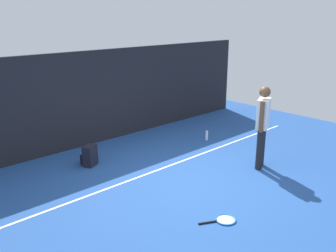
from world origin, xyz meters
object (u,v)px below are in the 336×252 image
tennis_racket (224,220)px  water_bottle (207,135)px  backpack (89,156)px  tennis_player (263,122)px

tennis_racket → water_bottle: size_ratio=2.55×
water_bottle → backpack: bearing=168.7°
backpack → water_bottle: size_ratio=1.80×
tennis_player → tennis_racket: tennis_player is taller
tennis_player → backpack: (-2.55, 2.47, -0.76)m
backpack → water_bottle: (3.01, -0.60, -0.09)m
tennis_player → water_bottle: bearing=-129.3°
tennis_player → backpack: size_ratio=3.86×
tennis_racket → water_bottle: 3.78m
tennis_racket → backpack: (-0.37, 3.30, 0.20)m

